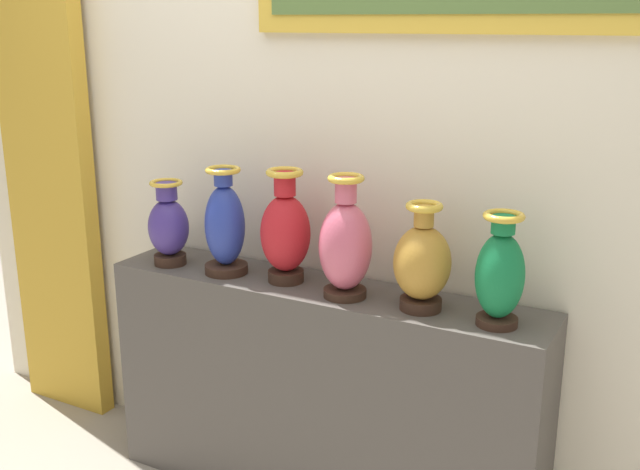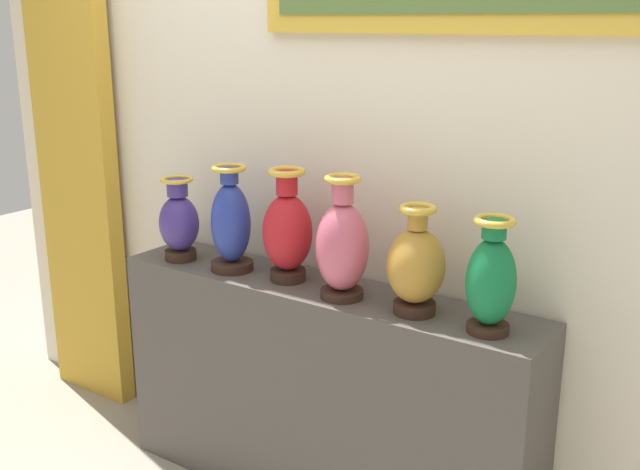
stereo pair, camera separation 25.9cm
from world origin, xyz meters
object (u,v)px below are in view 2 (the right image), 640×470
Objects in this scene: vase_indigo at (179,222)px; vase_cobalt at (231,224)px; vase_ochre at (416,266)px; vase_rose at (342,245)px; vase_crimson at (287,231)px; vase_emerald at (491,280)px.

vase_cobalt is at bearing 4.17° from vase_indigo.
vase_rose is at bearing -177.12° from vase_ochre.
vase_crimson is 0.52m from vase_ochre.
vase_emerald is (1.02, -0.01, -0.01)m from vase_cobalt.
vase_cobalt is 1.12× the size of vase_ochre.
vase_rose is at bearing -1.41° from vase_cobalt.
vase_rose reaches higher than vase_cobalt.
vase_crimson reaches higher than vase_ochre.
vase_indigo is 0.80× the size of vase_crimson.
vase_emerald is (0.25, -0.01, 0.01)m from vase_ochre.
vase_ochre is 0.25m from vase_emerald.
vase_crimson is 1.14× the size of vase_emerald.
vase_rose is (0.75, 0.01, 0.03)m from vase_indigo.
vase_emerald is at bearing -2.64° from vase_crimson.
vase_ochre is at bearing 1.10° from vase_indigo.
vase_indigo is 0.49m from vase_crimson.
vase_rose is 0.52m from vase_emerald.
vase_rose is at bearing 0.46° from vase_indigo.
vase_rose reaches higher than vase_indigo.
vase_emerald reaches higher than vase_indigo.
vase_rose is at bearing -8.24° from vase_crimson.
vase_emerald is at bearing 0.13° from vase_rose.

